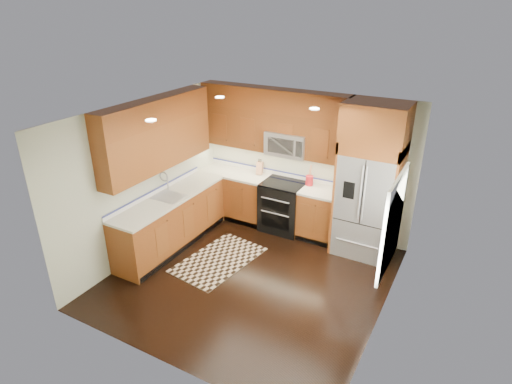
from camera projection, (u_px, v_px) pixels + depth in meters
The scene contains 16 objects.
ground at pixel (251, 277), 6.74m from camera, with size 4.00×4.00×0.00m, color black.
wall_back at pixel (304, 161), 7.79m from camera, with size 4.00×0.02×2.60m, color beige.
wall_left at pixel (145, 178), 7.08m from camera, with size 0.02×4.00×2.60m, color beige.
wall_right at pixel (390, 237), 5.32m from camera, with size 0.02×4.00×2.60m, color beige.
window at pixel (393, 223), 5.45m from camera, with size 0.04×1.10×1.30m.
base_cabinets at pixel (216, 212), 7.81m from camera, with size 2.85×3.00×0.90m.
countertop at pixel (225, 188), 7.64m from camera, with size 2.86×3.01×0.04m.
upper_cabinets at pixel (223, 126), 7.27m from camera, with size 2.85×3.00×1.15m.
range at pixel (283, 206), 7.98m from camera, with size 0.76×0.67×0.95m.
microwave at pixel (288, 144), 7.59m from camera, with size 0.76×0.40×0.42m.
refrigerator at pixel (369, 182), 6.92m from camera, with size 0.98×0.75×2.60m.
sink_faucet at pixel (168, 193), 7.27m from camera, with size 0.54×0.44×0.37m.
rug at pixel (219, 260), 7.18m from camera, with size 0.92×1.54×0.01m, color black.
knife_block at pixel (260, 168), 8.16m from camera, with size 0.14×0.17×0.30m.
utensil_crock at pixel (309, 178), 7.66m from camera, with size 0.15×0.15×0.38m.
cutting_board at pixel (340, 189), 7.53m from camera, with size 0.29×0.29×0.02m, color brown.
Camera 1 is at (2.77, -4.84, 4.01)m, focal length 30.00 mm.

